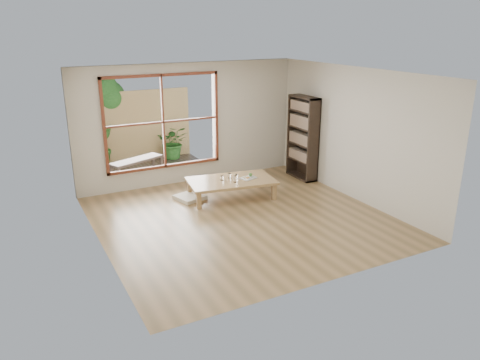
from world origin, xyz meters
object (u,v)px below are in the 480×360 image
Objects in this scene: low_table at (231,182)px; garden_bench at (137,162)px; food_tray at (249,177)px; bookshelf at (303,138)px.

garden_bench is (-1.32, 2.19, 0.04)m from low_table.
bookshelf is at bearing 0.98° from food_tray.
food_tray reaches higher than garden_bench.
food_tray is at bearing -75.69° from garden_bench.
garden_bench is at bearing 110.94° from food_tray.
food_tray is (0.36, -0.08, 0.07)m from low_table.
bookshelf reaches higher than low_table.
food_tray is at bearing -163.35° from bookshelf.
bookshelf is 1.81m from food_tray.
bookshelf is at bearing 20.68° from low_table.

